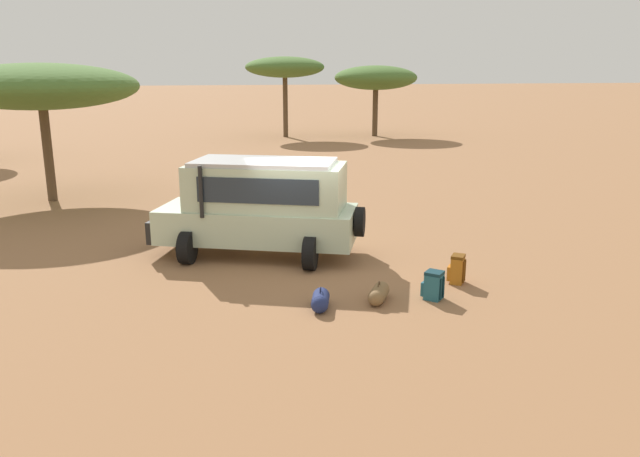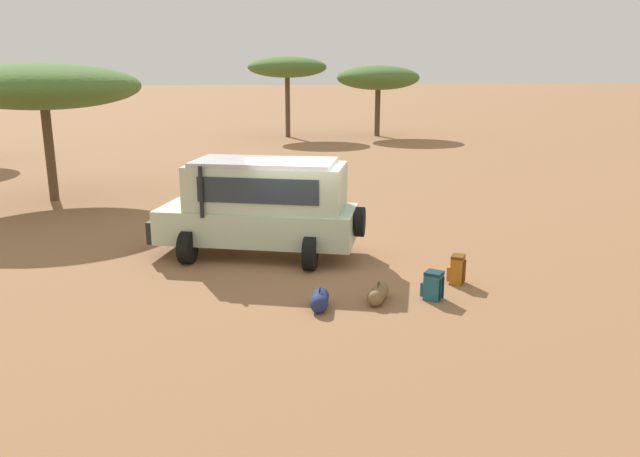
% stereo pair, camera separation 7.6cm
% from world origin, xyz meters
% --- Properties ---
extents(ground_plane, '(320.00, 320.00, 0.00)m').
position_xyz_m(ground_plane, '(0.00, 0.00, 0.00)').
color(ground_plane, '#936642').
extents(safari_vehicle, '(5.41, 3.75, 2.44)m').
position_xyz_m(safari_vehicle, '(-0.91, 0.81, 1.29)').
color(safari_vehicle, '#B2C6A8').
rests_on(safari_vehicle, ground_plane).
extents(backpack_beside_front_wheel, '(0.50, 0.49, 0.60)m').
position_xyz_m(backpack_beside_front_wheel, '(2.17, -3.03, 0.29)').
color(backpack_beside_front_wheel, '#235B6B').
rests_on(backpack_beside_front_wheel, ground_plane).
extents(backpack_cluster_center, '(0.45, 0.45, 0.65)m').
position_xyz_m(backpack_cluster_center, '(3.06, -2.21, 0.31)').
color(backpack_cluster_center, '#B26619').
rests_on(backpack_cluster_center, ground_plane).
extents(duffel_bag_low_black_case, '(0.60, 0.81, 0.43)m').
position_xyz_m(duffel_bag_low_black_case, '(1.03, -2.93, 0.17)').
color(duffel_bag_low_black_case, brown).
rests_on(duffel_bag_low_black_case, ground_plane).
extents(duffel_bag_soft_canvas, '(0.48, 0.83, 0.44)m').
position_xyz_m(duffel_bag_soft_canvas, '(-0.22, -3.05, 0.17)').
color(duffel_bag_soft_canvas, navy).
rests_on(duffel_bag_soft_canvas, ground_plane).
extents(acacia_tree_left_mid, '(6.62, 6.47, 4.81)m').
position_xyz_m(acacia_tree_left_mid, '(-7.49, 9.12, 4.00)').
color(acacia_tree_left_mid, brown).
rests_on(acacia_tree_left_mid, ground_plane).
extents(acacia_tree_centre_back, '(5.33, 4.81, 5.36)m').
position_xyz_m(acacia_tree_centre_back, '(4.02, 28.31, 4.63)').
color(acacia_tree_centre_back, brown).
rests_on(acacia_tree_centre_back, ground_plane).
extents(acacia_tree_right_mid, '(5.69, 5.03, 4.78)m').
position_xyz_m(acacia_tree_right_mid, '(10.20, 27.64, 3.94)').
color(acacia_tree_right_mid, brown).
rests_on(acacia_tree_right_mid, ground_plane).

